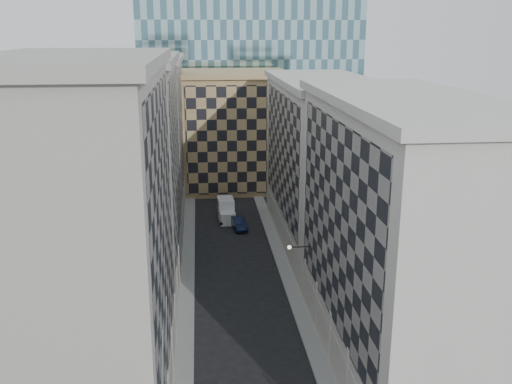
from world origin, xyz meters
TOP-DOWN VIEW (x-y plane):
  - sidewalk_west at (-5.25, 30.00)m, footprint 1.50×100.00m
  - sidewalk_east at (5.25, 30.00)m, footprint 1.50×100.00m
  - bldg_left_a at (-10.88, 11.00)m, footprint 10.80×22.80m
  - bldg_left_b at (-10.88, 33.00)m, footprint 10.80×22.80m
  - bldg_left_c at (-10.88, 55.00)m, footprint 10.80×22.80m
  - bldg_right_a at (10.88, 15.00)m, footprint 10.80×26.80m
  - bldg_right_b at (10.89, 42.00)m, footprint 10.80×28.80m
  - tan_block at (2.00, 67.90)m, footprint 16.80×14.80m
  - church_tower at (0.00, 82.00)m, footprint 7.20×7.20m
  - flagpoles_left at (-5.90, 6.00)m, footprint 0.10×6.33m
  - bracket_lamp at (4.38, 24.00)m, footprint 1.98×0.36m
  - box_truck at (-0.22, 50.64)m, footprint 2.34×5.27m
  - dark_car at (1.19, 46.81)m, footprint 2.17×4.68m

SIDE VIEW (x-z plane):
  - sidewalk_west at x=-5.25m, z-range 0.00..0.15m
  - sidewalk_east at x=5.25m, z-range 0.00..0.15m
  - dark_car at x=1.19m, z-range 0.00..1.49m
  - box_truck at x=-0.22m, z-range -0.18..2.66m
  - bracket_lamp at x=4.38m, z-range 6.02..6.38m
  - flagpoles_left at x=-5.90m, z-range 6.83..9.17m
  - tan_block at x=2.00m, z-range 0.04..18.84m
  - bldg_right_b at x=10.89m, z-range 0.00..19.70m
  - bldg_right_a at x=10.88m, z-range -0.03..20.67m
  - bldg_left_c at x=-10.88m, z-range -0.02..21.68m
  - bldg_left_b at x=-10.88m, z-range -0.03..22.67m
  - bldg_left_a at x=-10.88m, z-range -0.03..23.67m
  - church_tower at x=0.00m, z-range 1.20..52.70m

